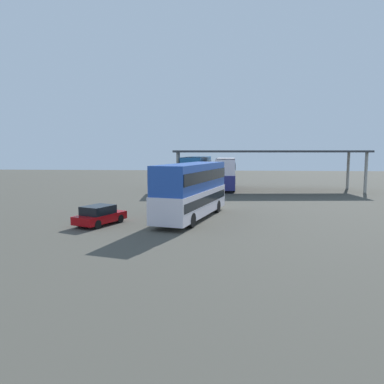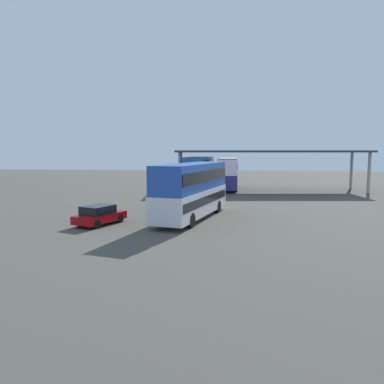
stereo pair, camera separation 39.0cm
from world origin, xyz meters
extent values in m
plane|color=#49473E|center=(0.00, 0.00, 0.00)|extent=(140.00, 140.00, 0.00)
cube|color=silver|center=(1.19, 2.96, 1.26)|extent=(4.97, 10.55, 1.81)
cube|color=#234AA6|center=(1.19, 2.96, 3.14)|extent=(4.85, 10.33, 1.96)
cube|color=black|center=(1.19, 2.96, 1.47)|extent=(4.90, 10.16, 0.62)
cube|color=black|center=(1.19, 2.96, 3.24)|extent=(4.90, 10.16, 0.79)
cube|color=black|center=(2.49, 7.87, 1.53)|extent=(2.02, 0.62, 1.09)
cube|color=orange|center=(2.49, 7.87, 2.40)|extent=(1.67, 0.51, 0.36)
cylinder|color=black|center=(0.94, 6.32, 0.50)|extent=(0.53, 1.04, 1.00)
cylinder|color=black|center=(3.06, 5.76, 0.50)|extent=(0.53, 1.04, 1.00)
cylinder|color=black|center=(-0.68, 0.16, 0.50)|extent=(0.53, 1.04, 1.00)
cylinder|color=black|center=(1.44, -0.40, 0.50)|extent=(0.53, 1.04, 1.00)
cube|color=#A5080D|center=(-4.91, 0.10, 0.49)|extent=(3.05, 4.10, 0.55)
cube|color=black|center=(-4.99, -0.07, 1.06)|extent=(2.26, 2.51, 0.58)
cylinder|color=black|center=(-5.17, 1.47, 0.30)|extent=(0.42, 0.63, 0.60)
cylinder|color=black|center=(-3.74, 0.86, 0.30)|extent=(0.42, 0.63, 0.60)
cylinder|color=black|center=(-6.08, -0.65, 0.30)|extent=(0.42, 0.63, 0.60)
cylinder|color=black|center=(-4.66, -1.27, 0.30)|extent=(0.42, 0.63, 0.60)
cube|color=silver|center=(0.24, 22.73, 1.29)|extent=(3.40, 10.59, 1.89)
cube|color=#1C5895|center=(0.24, 22.73, 3.26)|extent=(3.31, 10.38, 2.05)
cube|color=black|center=(0.24, 22.73, 1.52)|extent=(3.40, 10.18, 0.64)
cube|color=black|center=(0.24, 22.73, 3.36)|extent=(3.40, 10.18, 0.82)
cube|color=black|center=(0.71, 27.86, 1.58)|extent=(2.09, 0.29, 1.13)
cube|color=orange|center=(0.71, 27.86, 2.48)|extent=(1.72, 0.24, 0.36)
cylinder|color=black|center=(-0.57, 26.05, 0.50)|extent=(0.37, 1.02, 1.00)
cylinder|color=black|center=(1.64, 25.84, 0.50)|extent=(0.37, 1.02, 1.00)
cylinder|color=black|center=(-1.16, 19.62, 0.50)|extent=(0.37, 1.02, 1.00)
cylinder|color=black|center=(1.04, 19.42, 0.50)|extent=(0.37, 1.02, 1.00)
cube|color=navy|center=(3.94, 24.18, 1.24)|extent=(2.71, 10.52, 1.77)
cube|color=white|center=(3.94, 24.18, 3.08)|extent=(2.63, 10.31, 1.92)
cube|color=black|center=(3.94, 24.18, 1.45)|extent=(2.74, 10.11, 0.60)
cube|color=black|center=(3.94, 24.18, 3.18)|extent=(2.74, 10.11, 0.77)
cube|color=black|center=(4.08, 29.36, 1.50)|extent=(2.07, 0.16, 1.06)
cube|color=orange|center=(4.08, 29.36, 2.35)|extent=(1.70, 0.13, 0.36)
cylinder|color=black|center=(2.93, 27.45, 0.50)|extent=(0.31, 1.01, 1.00)
cylinder|color=black|center=(5.12, 27.39, 0.50)|extent=(0.31, 1.01, 1.00)
cylinder|color=black|center=(2.76, 20.97, 0.50)|extent=(0.31, 1.01, 1.00)
cylinder|color=black|center=(4.95, 20.91, 0.50)|extent=(0.31, 1.01, 1.00)
cube|color=#33353A|center=(9.24, 22.78, 4.98)|extent=(24.38, 8.36, 0.25)
cylinder|color=#9E9B93|center=(20.29, 26.30, 2.43)|extent=(0.36, 0.36, 4.86)
cylinder|color=#9E9B93|center=(20.77, 21.48, 2.43)|extent=(0.36, 0.36, 4.86)
cylinder|color=#9E9B93|center=(-2.29, 24.08, 2.43)|extent=(0.36, 0.36, 4.86)
cylinder|color=#9E9B93|center=(-1.82, 19.26, 2.43)|extent=(0.36, 0.36, 4.86)
camera|label=1|loc=(3.35, -23.96, 5.06)|focal=34.09mm
camera|label=2|loc=(3.74, -23.92, 5.06)|focal=34.09mm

